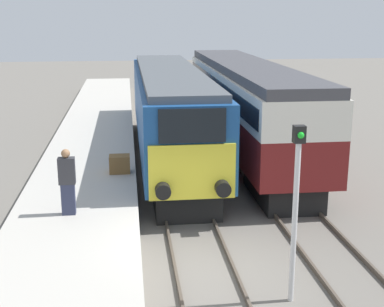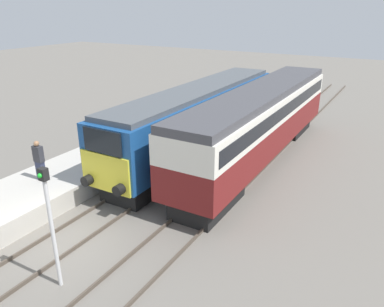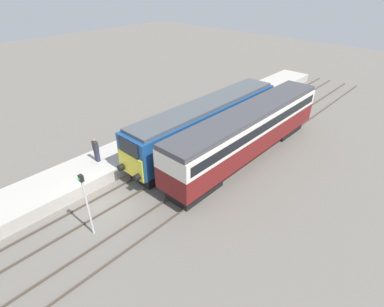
{
  "view_description": "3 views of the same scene",
  "coord_description": "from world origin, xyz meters",
  "px_view_note": "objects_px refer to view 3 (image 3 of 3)",
  "views": [
    {
      "loc": [
        -1.75,
        -11.93,
        6.18
      ],
      "look_at": [
        0.0,
        2.48,
        2.34
      ],
      "focal_mm": 50.0,
      "sensor_mm": 36.0,
      "label": 1
    },
    {
      "loc": [
        9.9,
        -7.67,
        8.08
      ],
      "look_at": [
        1.7,
        6.48,
        1.6
      ],
      "focal_mm": 35.0,
      "sensor_mm": 36.0,
      "label": 2
    },
    {
      "loc": [
        13.95,
        -6.77,
        12.52
      ],
      "look_at": [
        1.7,
        6.48,
        1.6
      ],
      "focal_mm": 28.0,
      "sensor_mm": 36.0,
      "label": 3
    }
  ],
  "objects_px": {
    "locomotive": "(207,122)",
    "luggage_crate": "(150,144)",
    "passenger_carriage": "(249,129)",
    "person_on_platform": "(96,150)",
    "signal_post": "(86,200)"
  },
  "relations": [
    {
      "from": "locomotive",
      "to": "luggage_crate",
      "type": "distance_m",
      "value": 4.96
    },
    {
      "from": "passenger_carriage",
      "to": "luggage_crate",
      "type": "relative_size",
      "value": 23.38
    },
    {
      "from": "locomotive",
      "to": "person_on_platform",
      "type": "bearing_deg",
      "value": -112.81
    },
    {
      "from": "person_on_platform",
      "to": "signal_post",
      "type": "relative_size",
      "value": 0.46
    },
    {
      "from": "passenger_carriage",
      "to": "luggage_crate",
      "type": "height_order",
      "value": "passenger_carriage"
    },
    {
      "from": "locomotive",
      "to": "passenger_carriage",
      "type": "xyz_separation_m",
      "value": [
        3.4,
        0.75,
        0.24
      ]
    },
    {
      "from": "locomotive",
      "to": "person_on_platform",
      "type": "distance_m",
      "value": 8.85
    },
    {
      "from": "locomotive",
      "to": "person_on_platform",
      "type": "height_order",
      "value": "locomotive"
    },
    {
      "from": "locomotive",
      "to": "luggage_crate",
      "type": "relative_size",
      "value": 22.64
    },
    {
      "from": "locomotive",
      "to": "signal_post",
      "type": "relative_size",
      "value": 4.0
    },
    {
      "from": "person_on_platform",
      "to": "luggage_crate",
      "type": "relative_size",
      "value": 2.6
    },
    {
      "from": "signal_post",
      "to": "luggage_crate",
      "type": "relative_size",
      "value": 5.66
    },
    {
      "from": "passenger_carriage",
      "to": "locomotive",
      "type": "bearing_deg",
      "value": -167.49
    },
    {
      "from": "passenger_carriage",
      "to": "signal_post",
      "type": "xyz_separation_m",
      "value": [
        -1.7,
        -12.57,
        -0.1
      ]
    },
    {
      "from": "passenger_carriage",
      "to": "luggage_crate",
      "type": "xyz_separation_m",
      "value": [
        -5.49,
        -5.13,
        -1.28
      ]
    }
  ]
}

